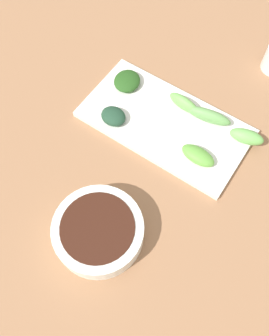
# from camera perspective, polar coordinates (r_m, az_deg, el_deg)

# --- Properties ---
(tabletop) EXTENTS (2.10, 2.10, 0.02)m
(tabletop) POSITION_cam_1_polar(r_m,az_deg,el_deg) (0.64, 0.32, -1.00)
(tabletop) COLOR #9C6E4B
(tabletop) RESTS_ON ground
(sauce_bowl) EXTENTS (0.14, 0.14, 0.04)m
(sauce_bowl) POSITION_cam_1_polar(r_m,az_deg,el_deg) (0.57, -5.75, -9.89)
(sauce_bowl) COLOR white
(sauce_bowl) RESTS_ON tabletop
(serving_plate) EXTENTS (0.16, 0.31, 0.01)m
(serving_plate) POSITION_cam_1_polar(r_m,az_deg,el_deg) (0.68, 4.81, 7.12)
(serving_plate) COLOR white
(serving_plate) RESTS_ON tabletop
(broccoli_stalk_0) EXTENTS (0.04, 0.07, 0.03)m
(broccoli_stalk_0) POSITION_cam_1_polar(r_m,az_deg,el_deg) (0.67, 17.38, 4.77)
(broccoli_stalk_0) COLOR #6FBA58
(broccoli_stalk_0) RESTS_ON serving_plate
(broccoli_leafy_1) EXTENTS (0.04, 0.05, 0.02)m
(broccoli_leafy_1) POSITION_cam_1_polar(r_m,az_deg,el_deg) (0.67, -3.37, 8.21)
(broccoli_leafy_1) COLOR #22452F
(broccoli_leafy_1) RESTS_ON serving_plate
(broccoli_stalk_2) EXTENTS (0.04, 0.09, 0.03)m
(broccoli_stalk_2) POSITION_cam_1_polar(r_m,az_deg,el_deg) (0.68, 11.70, 8.11)
(broccoli_stalk_2) COLOR #67A055
(broccoli_stalk_2) RESTS_ON serving_plate
(broccoli_stalk_3) EXTENTS (0.03, 0.07, 0.03)m
(broccoli_stalk_3) POSITION_cam_1_polar(r_m,az_deg,el_deg) (0.69, 7.93, 10.12)
(broccoli_stalk_3) COLOR #6DB353
(broccoli_stalk_3) RESTS_ON serving_plate
(broccoli_leafy_4) EXTENTS (0.07, 0.06, 0.02)m
(broccoli_leafy_4) POSITION_cam_1_polar(r_m,az_deg,el_deg) (0.72, -1.18, 13.64)
(broccoli_leafy_4) COLOR #26531C
(broccoli_leafy_4) RESTS_ON serving_plate
(broccoli_stalk_5) EXTENTS (0.03, 0.06, 0.02)m
(broccoli_stalk_5) POSITION_cam_1_polar(r_m,az_deg,el_deg) (0.63, 10.05, 1.96)
(broccoli_stalk_5) COLOR #62A740
(broccoli_stalk_5) RESTS_ON serving_plate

